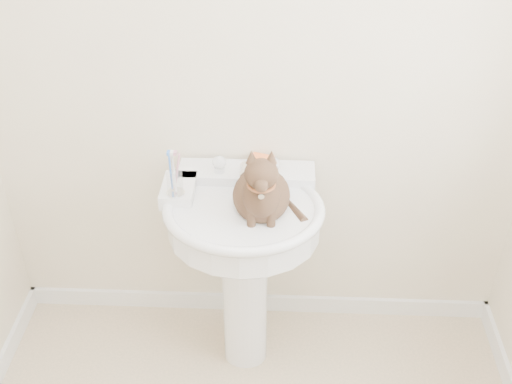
# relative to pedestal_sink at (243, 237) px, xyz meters

# --- Properties ---
(wall_back) EXTENTS (2.20, 0.00, 2.50)m
(wall_back) POSITION_rel_pedestal_sink_xyz_m (0.04, 0.29, 0.57)
(wall_back) COLOR beige
(wall_back) RESTS_ON ground
(baseboard_back) EXTENTS (2.20, 0.02, 0.09)m
(baseboard_back) POSITION_rel_pedestal_sink_xyz_m (0.04, 0.28, -0.64)
(baseboard_back) COLOR white
(baseboard_back) RESTS_ON floor
(pedestal_sink) EXTENTS (0.63, 0.62, 0.87)m
(pedestal_sink) POSITION_rel_pedestal_sink_xyz_m (0.00, 0.00, 0.00)
(pedestal_sink) COLOR white
(pedestal_sink) RESTS_ON floor
(faucet) EXTENTS (0.28, 0.12, 0.14)m
(faucet) POSITION_rel_pedestal_sink_xyz_m (0.00, 0.16, 0.23)
(faucet) COLOR silver
(faucet) RESTS_ON pedestal_sink
(soap_bar) EXTENTS (0.10, 0.08, 0.03)m
(soap_bar) POSITION_rel_pedestal_sink_xyz_m (0.06, 0.25, 0.20)
(soap_bar) COLOR orange
(soap_bar) RESTS_ON pedestal_sink
(toothbrush_cup) EXTENTS (0.07, 0.07, 0.18)m
(toothbrush_cup) POSITION_rel_pedestal_sink_xyz_m (-0.26, 0.02, 0.24)
(toothbrush_cup) COLOR silver
(toothbrush_cup) RESTS_ON pedestal_sink
(cat) EXTENTS (0.23, 0.29, 0.43)m
(cat) POSITION_rel_pedestal_sink_xyz_m (0.07, -0.03, 0.23)
(cat) COLOR brown
(cat) RESTS_ON pedestal_sink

